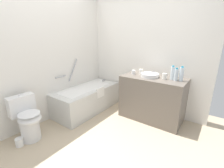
{
  "coord_description": "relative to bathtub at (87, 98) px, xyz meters",
  "views": [
    {
      "loc": [
        -1.45,
        -1.41,
        1.56
      ],
      "look_at": [
        0.77,
        0.19,
        0.7
      ],
      "focal_mm": 24.85,
      "sensor_mm": 36.0,
      "label": 1
    }
  ],
  "objects": [
    {
      "name": "ground_plane",
      "position": [
        -0.75,
        -0.84,
        -0.27
      ],
      "size": [
        4.05,
        4.05,
        0.0
      ],
      "primitive_type": "plane",
      "color": "#C1AD8E"
    },
    {
      "name": "wall_back_tiled",
      "position": [
        -0.75,
        0.38,
        0.94
      ],
      "size": [
        3.45,
        0.1,
        2.43
      ],
      "primitive_type": "cube",
      "color": "white",
      "rests_on": "ground_plane"
    },
    {
      "name": "wall_right_mirror",
      "position": [
        0.82,
        -0.84,
        0.94
      ],
      "size": [
        0.1,
        2.73,
        2.43
      ],
      "primitive_type": "cube",
      "color": "white",
      "rests_on": "ground_plane"
    },
    {
      "name": "bathtub",
      "position": [
        0.0,
        0.0,
        0.0
      ],
      "size": [
        1.47,
        0.66,
        1.09
      ],
      "color": "silver",
      "rests_on": "ground_plane"
    },
    {
      "name": "toilet",
      "position": [
        -1.26,
        0.03,
        0.07
      ],
      "size": [
        0.38,
        0.49,
        0.7
      ],
      "rotation": [
        0.0,
        0.0,
        -1.62
      ],
      "color": "white",
      "rests_on": "ground_plane"
    },
    {
      "name": "vanity_counter",
      "position": [
        0.47,
        -1.26,
        0.14
      ],
      "size": [
        0.6,
        1.14,
        0.83
      ],
      "primitive_type": "cube",
      "color": "#6B6056",
      "rests_on": "ground_plane"
    },
    {
      "name": "sink_basin",
      "position": [
        0.45,
        -1.19,
        0.59
      ],
      "size": [
        0.33,
        0.33,
        0.07
      ],
      "primitive_type": "cylinder",
      "color": "white",
      "rests_on": "vanity_counter"
    },
    {
      "name": "sink_faucet",
      "position": [
        0.64,
        -1.19,
        0.59
      ],
      "size": [
        0.13,
        0.15,
        0.08
      ],
      "color": "#A2A2A7",
      "rests_on": "vanity_counter"
    },
    {
      "name": "water_bottle_0",
      "position": [
        0.5,
        -1.58,
        0.67
      ],
      "size": [
        0.07,
        0.07,
        0.25
      ],
      "color": "silver",
      "rests_on": "vanity_counter"
    },
    {
      "name": "water_bottle_1",
      "position": [
        0.5,
        -1.72,
        0.68
      ],
      "size": [
        0.07,
        0.07,
        0.25
      ],
      "color": "silver",
      "rests_on": "vanity_counter"
    },
    {
      "name": "water_bottle_2",
      "position": [
        0.46,
        -1.64,
        0.66
      ],
      "size": [
        0.06,
        0.06,
        0.22
      ],
      "color": "silver",
      "rests_on": "vanity_counter"
    },
    {
      "name": "drinking_glass_0",
      "position": [
        0.53,
        -0.97,
        0.61
      ],
      "size": [
        0.07,
        0.07,
        0.1
      ],
      "primitive_type": "cylinder",
      "color": "white",
      "rests_on": "vanity_counter"
    },
    {
      "name": "drinking_glass_1",
      "position": [
        0.46,
        -0.84,
        0.6
      ],
      "size": [
        0.08,
        0.08,
        0.08
      ],
      "primitive_type": "cylinder",
      "color": "white",
      "rests_on": "vanity_counter"
    },
    {
      "name": "drinking_glass_2",
      "position": [
        0.45,
        -1.46,
        0.61
      ],
      "size": [
        0.08,
        0.08,
        0.1
      ],
      "primitive_type": "cylinder",
      "color": "white",
      "rests_on": "vanity_counter"
    },
    {
      "name": "toilet_paper_roll",
      "position": [
        -1.45,
        -0.02,
        -0.21
      ],
      "size": [
        0.11,
        0.11,
        0.13
      ],
      "primitive_type": "cylinder",
      "color": "white",
      "rests_on": "ground_plane"
    }
  ]
}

